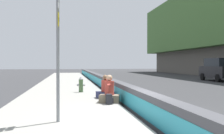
{
  "coord_description": "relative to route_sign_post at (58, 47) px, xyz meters",
  "views": [
    {
      "loc": [
        -8.42,
        2.45,
        1.75
      ],
      "look_at": [
        6.74,
        0.04,
        1.55
      ],
      "focal_mm": 44.01,
      "sensor_mm": 36.0,
      "label": 1
    }
  ],
  "objects": [
    {
      "name": "parked_car_fourth",
      "position": [
        17.46,
        -15.0,
        -1.03
      ],
      "size": [
        4.85,
        2.17,
        2.28
      ],
      "color": "black",
      "rests_on": "ground_plane"
    },
    {
      "name": "sidewalk_strip",
      "position": [
        0.74,
        -0.08,
        -2.14
      ],
      "size": [
        80.0,
        4.4,
        0.14
      ],
      "primitive_type": "cube",
      "color": "gray",
      "rests_on": "ground_plane"
    },
    {
      "name": "seated_person_middle",
      "position": [
        5.03,
        -1.98,
        -1.73
      ],
      "size": [
        0.74,
        0.84,
        1.08
      ],
      "color": "#23284C",
      "rests_on": "sidewalk_strip"
    },
    {
      "name": "fire_hydrant",
      "position": [
        7.81,
        -0.97,
        -1.62
      ],
      "size": [
        0.26,
        0.46,
        0.88
      ],
      "color": "#47663D",
      "rests_on": "sidewalk_strip"
    },
    {
      "name": "seated_person_foreground",
      "position": [
        3.56,
        -1.96,
        -1.72
      ],
      "size": [
        0.87,
        0.96,
        1.14
      ],
      "color": "#706651",
      "rests_on": "sidewalk_strip"
    },
    {
      "name": "route_sign_post",
      "position": [
        0.0,
        0.0,
        0.0
      ],
      "size": [
        0.44,
        0.09,
        3.6
      ],
      "color": "gray",
      "rests_on": "sidewalk_strip"
    },
    {
      "name": "jersey_barrier",
      "position": [
        0.74,
        -2.73,
        -1.79
      ],
      "size": [
        76.0,
        0.45,
        0.85
      ],
      "color": "#47474C",
      "rests_on": "ground_plane"
    },
    {
      "name": "ground_plane",
      "position": [
        0.74,
        -2.73,
        -2.21
      ],
      "size": [
        160.0,
        160.0,
        0.0
      ],
      "primitive_type": "plane",
      "color": "#353538",
      "rests_on": "ground"
    },
    {
      "name": "backpack",
      "position": [
        3.01,
        -1.87,
        -1.88
      ],
      "size": [
        0.32,
        0.28,
        0.4
      ],
      "color": "#232328",
      "rests_on": "sidewalk_strip"
    }
  ]
}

